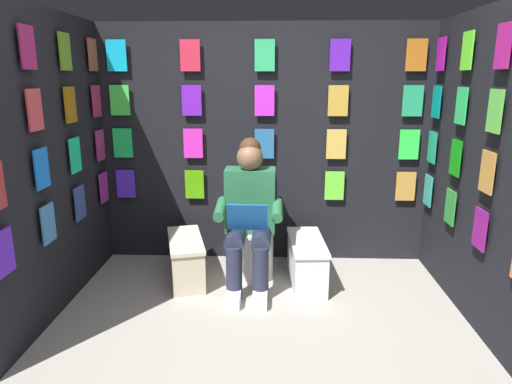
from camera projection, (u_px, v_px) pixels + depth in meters
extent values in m
cube|color=black|center=(264.00, 145.00, 4.10)|extent=(2.99, 0.10, 2.11)
cube|color=#4E27E2|center=(126.00, 184.00, 4.15)|extent=(0.17, 0.01, 0.26)
cube|color=#4DAB0B|center=(195.00, 184.00, 4.13)|extent=(0.17, 0.01, 0.26)
cube|color=#9E1FD4|center=(264.00, 185.00, 4.11)|extent=(0.17, 0.01, 0.26)
cube|color=#6BE436|center=(334.00, 186.00, 4.08)|extent=(0.17, 0.01, 0.26)
cube|color=gold|center=(406.00, 186.00, 4.06)|extent=(0.17, 0.01, 0.26)
cube|color=#1CC959|center=(123.00, 143.00, 4.06)|extent=(0.17, 0.01, 0.26)
cube|color=#F02CCC|center=(193.00, 143.00, 4.04)|extent=(0.17, 0.01, 0.26)
cube|color=teal|center=(264.00, 144.00, 4.01)|extent=(0.17, 0.01, 0.26)
cube|color=#E7B54A|center=(336.00, 144.00, 3.99)|extent=(0.17, 0.01, 0.26)
cube|color=#32EE48|center=(409.00, 145.00, 3.97)|extent=(0.17, 0.01, 0.26)
cube|color=#40D847|center=(120.00, 100.00, 3.97)|extent=(0.17, 0.01, 0.26)
cube|color=#731DCF|center=(192.00, 100.00, 3.95)|extent=(0.17, 0.01, 0.26)
cube|color=#D82DE5|center=(264.00, 101.00, 3.92)|extent=(0.17, 0.01, 0.26)
cube|color=gold|center=(338.00, 101.00, 3.90)|extent=(0.17, 0.01, 0.26)
cube|color=#27A46A|center=(413.00, 101.00, 3.87)|extent=(0.17, 0.01, 0.26)
cube|color=#10B8E6|center=(117.00, 56.00, 3.88)|extent=(0.17, 0.01, 0.26)
cube|color=#E12845|center=(190.00, 55.00, 3.85)|extent=(0.17, 0.01, 0.26)
cube|color=#31BF70|center=(265.00, 55.00, 3.83)|extent=(0.17, 0.01, 0.26)
cube|color=#5E1CCA|center=(340.00, 55.00, 3.81)|extent=(0.17, 0.01, 0.26)
cube|color=#B96B1B|center=(417.00, 55.00, 3.78)|extent=(0.17, 0.01, 0.26)
cube|color=black|center=(482.00, 168.00, 3.08)|extent=(0.10, 1.89, 2.11)
cube|color=teal|center=(428.00, 190.00, 3.91)|extent=(0.01, 0.17, 0.26)
cube|color=green|center=(450.00, 207.00, 3.42)|extent=(0.01, 0.17, 0.26)
cube|color=#8D1883|center=(480.00, 229.00, 2.92)|extent=(0.01, 0.17, 0.26)
cube|color=#1F9C6F|center=(432.00, 147.00, 3.82)|extent=(0.01, 0.17, 0.26)
cube|color=#109713|center=(456.00, 158.00, 3.33)|extent=(0.01, 0.17, 0.26)
cube|color=#C88C3A|center=(487.00, 172.00, 2.83)|extent=(0.01, 0.17, 0.26)
cube|color=#078D88|center=(436.00, 102.00, 3.73)|extent=(0.01, 0.17, 0.26)
cube|color=#2ACF5F|center=(461.00, 106.00, 3.23)|extent=(0.01, 0.17, 0.26)
cube|color=#5AC243|center=(495.00, 111.00, 2.74)|extent=(0.01, 0.17, 0.26)
cube|color=#A712A8|center=(441.00, 54.00, 3.64)|extent=(0.01, 0.17, 0.26)
cube|color=#5AEF2A|center=(467.00, 51.00, 3.14)|extent=(0.01, 0.17, 0.26)
cube|color=#A71B77|center=(503.00, 46.00, 2.65)|extent=(0.01, 0.17, 0.26)
cube|color=black|center=(48.00, 165.00, 3.20)|extent=(0.10, 1.89, 2.11)
cube|color=#5622D6|center=(4.00, 253.00, 2.54)|extent=(0.01, 0.17, 0.26)
cube|color=#3D80C3|center=(48.00, 224.00, 3.03)|extent=(0.01, 0.17, 0.26)
cube|color=#324A93|center=(80.00, 203.00, 3.53)|extent=(0.01, 0.17, 0.26)
cube|color=purple|center=(104.00, 187.00, 4.02)|extent=(0.01, 0.17, 0.26)
cube|color=blue|center=(42.00, 169.00, 2.94)|extent=(0.01, 0.17, 0.26)
cube|color=#19E08C|center=(75.00, 155.00, 3.43)|extent=(0.01, 0.17, 0.26)
cube|color=#A62775|center=(100.00, 145.00, 3.93)|extent=(0.01, 0.17, 0.26)
cube|color=#C14048|center=(35.00, 110.00, 2.85)|extent=(0.01, 0.17, 0.26)
cube|color=#99620F|center=(70.00, 105.00, 3.34)|extent=(0.01, 0.17, 0.26)
cube|color=#AC2557|center=(97.00, 101.00, 3.83)|extent=(0.01, 0.17, 0.26)
cube|color=#921F59|center=(27.00, 47.00, 2.75)|extent=(0.01, 0.17, 0.26)
cube|color=#5B8E1F|center=(65.00, 52.00, 3.25)|extent=(0.01, 0.17, 0.26)
cube|color=#A04324|center=(93.00, 55.00, 3.74)|extent=(0.01, 0.17, 0.26)
cylinder|color=white|center=(251.00, 254.00, 3.85)|extent=(0.38, 0.38, 0.40)
cylinder|color=white|center=(251.00, 231.00, 3.79)|extent=(0.41, 0.41, 0.02)
cube|color=white|center=(252.00, 203.00, 4.00)|extent=(0.38, 0.18, 0.36)
cylinder|color=white|center=(252.00, 206.00, 3.92)|extent=(0.39, 0.07, 0.39)
cube|color=#286B42|center=(250.00, 200.00, 3.70)|extent=(0.40, 0.22, 0.52)
sphere|color=brown|center=(250.00, 158.00, 3.58)|extent=(0.21, 0.21, 0.21)
sphere|color=#472D19|center=(250.00, 148.00, 3.59)|extent=(0.17, 0.17, 0.17)
cylinder|color=#23283D|center=(262.00, 237.00, 3.56)|extent=(0.15, 0.40, 0.15)
cylinder|color=#23283D|center=(236.00, 237.00, 3.57)|extent=(0.15, 0.40, 0.15)
cylinder|color=#23283D|center=(260.00, 274.00, 3.44)|extent=(0.12, 0.12, 0.42)
cylinder|color=#23283D|center=(234.00, 273.00, 3.45)|extent=(0.12, 0.12, 0.42)
cube|color=white|center=(260.00, 298.00, 3.43)|extent=(0.11, 0.26, 0.09)
cube|color=white|center=(234.00, 297.00, 3.44)|extent=(0.11, 0.26, 0.09)
cylinder|color=#286B42|center=(277.00, 210.00, 3.52)|extent=(0.09, 0.31, 0.13)
cylinder|color=#286B42|center=(221.00, 209.00, 3.54)|extent=(0.09, 0.31, 0.13)
cube|color=blue|center=(247.00, 218.00, 3.38)|extent=(0.30, 0.13, 0.23)
cube|color=silver|center=(307.00, 263.00, 3.74)|extent=(0.29, 0.67, 0.34)
cube|color=white|center=(307.00, 242.00, 3.70)|extent=(0.31, 0.69, 0.03)
cube|color=beige|center=(186.00, 261.00, 3.80)|extent=(0.41, 0.69, 0.33)
cube|color=beige|center=(185.00, 240.00, 3.76)|extent=(0.43, 0.72, 0.03)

